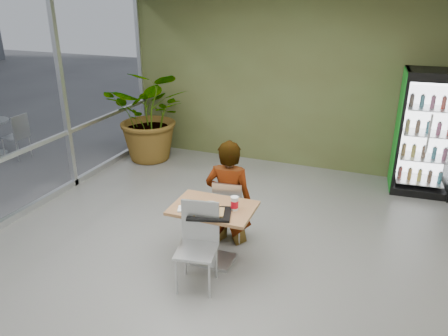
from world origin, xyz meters
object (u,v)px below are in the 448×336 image
at_px(chair_far, 228,206).
at_px(beverage_fridge, 427,133).
at_px(cafeteria_tray, 209,214).
at_px(soda_cup, 235,204).
at_px(chair_near, 198,238).
at_px(potted_plant, 152,115).
at_px(dining_table, 213,223).
at_px(seated_woman, 229,202).

relative_size(chair_far, beverage_fridge, 0.43).
bearing_deg(beverage_fridge, cafeteria_tray, -128.89).
xyz_separation_m(chair_far, beverage_fridge, (2.38, 2.66, 0.49)).
height_order(soda_cup, beverage_fridge, beverage_fridge).
bearing_deg(soda_cup, chair_near, -120.30).
distance_m(cafeteria_tray, beverage_fridge, 4.11).
bearing_deg(potted_plant, beverage_fridge, 3.91).
relative_size(dining_table, potted_plant, 0.54).
bearing_deg(beverage_fridge, chair_far, -136.07).
xyz_separation_m(dining_table, cafeteria_tray, (0.04, -0.20, 0.23)).
bearing_deg(cafeteria_tray, dining_table, 100.86).
bearing_deg(chair_far, cafeteria_tray, 86.20).
relative_size(seated_woman, potted_plant, 0.94).
xyz_separation_m(chair_far, potted_plant, (-2.47, 2.33, 0.39)).
height_order(dining_table, chair_far, chair_far).
height_order(seated_woman, cafeteria_tray, seated_woman).
height_order(dining_table, potted_plant, potted_plant).
distance_m(chair_far, cafeteria_tray, 0.77).
distance_m(seated_woman, soda_cup, 0.67).
distance_m(dining_table, seated_woman, 0.56).
height_order(chair_near, beverage_fridge, beverage_fridge).
height_order(dining_table, beverage_fridge, beverage_fridge).
bearing_deg(potted_plant, soda_cup, -45.87).
relative_size(chair_far, soda_cup, 5.23).
relative_size(seated_woman, soda_cup, 10.28).
bearing_deg(potted_plant, chair_far, -43.25).
relative_size(soda_cup, potted_plant, 0.09).
height_order(chair_far, potted_plant, potted_plant).
xyz_separation_m(beverage_fridge, potted_plant, (-4.85, -0.33, -0.10)).
relative_size(chair_near, beverage_fridge, 0.49).
xyz_separation_m(seated_woman, potted_plant, (-2.46, 2.29, 0.35)).
height_order(chair_near, seated_woman, seated_woman).
distance_m(chair_far, beverage_fridge, 3.60).
bearing_deg(seated_woman, beverage_fridge, -139.75).
xyz_separation_m(chair_near, soda_cup, (0.26, 0.45, 0.26)).
bearing_deg(beverage_fridge, chair_near, -127.62).
height_order(chair_far, chair_near, chair_near).
distance_m(dining_table, chair_far, 0.52).
bearing_deg(dining_table, seated_woman, 91.85).
bearing_deg(dining_table, soda_cup, 4.62).
distance_m(chair_near, cafeteria_tray, 0.30).
relative_size(chair_far, seated_woman, 0.51).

